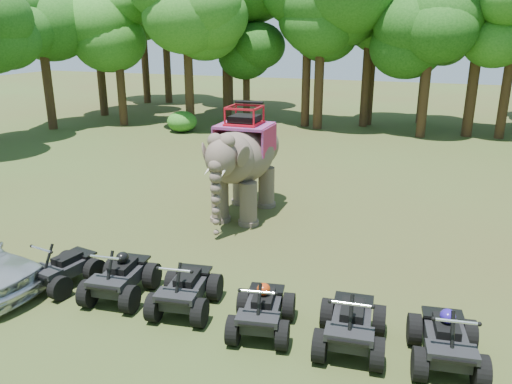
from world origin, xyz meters
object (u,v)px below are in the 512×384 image
atv_2 (185,283)px  atv_5 (447,333)px  elephant (244,160)px  atv_1 (120,271)px  atv_0 (63,262)px  atv_4 (352,317)px  atv_3 (262,304)px

atv_2 → atv_5: bearing=-8.5°
atv_2 → elephant: bearing=91.5°
atv_1 → atv_5: size_ratio=1.01×
elephant → atv_0: 6.96m
atv_1 → atv_4: bearing=-7.5°
atv_4 → elephant: bearing=121.3°
atv_1 → elephant: bearing=77.8°
atv_2 → atv_1: bearing=172.5°
atv_0 → atv_1: atv_1 is taller
elephant → atv_2: 6.61m
atv_4 → atv_5: bearing=-2.6°
atv_1 → atv_2: 1.74m
atv_3 → atv_0: bearing=168.1°
elephant → atv_1: 6.57m
atv_1 → atv_3: size_ratio=1.05×
atv_0 → atv_4: size_ratio=0.91×
atv_0 → atv_5: size_ratio=0.93×
atv_3 → atv_4: 1.87m
atv_3 → atv_5: 3.68m
atv_1 → atv_3: bearing=-9.3°
atv_4 → atv_5: size_ratio=1.03×
atv_4 → atv_0: bearing=173.7°
atv_0 → atv_2: size_ratio=0.93×
atv_0 → atv_5: (9.04, -0.04, 0.04)m
atv_3 → atv_4: bearing=-7.7°
atv_2 → atv_5: size_ratio=1.00×
elephant → atv_0: (-2.37, -6.42, -1.30)m
elephant → atv_1: elephant is taller
atv_0 → atv_3: size_ratio=0.97×
atv_0 → elephant: bearing=79.3°
atv_1 → atv_5: atv_1 is taller
atv_2 → atv_3: size_ratio=1.04×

